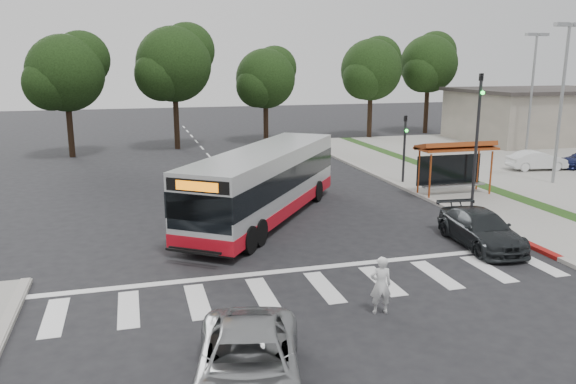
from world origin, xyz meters
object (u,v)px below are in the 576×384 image
object	(u,v)px
pedestrian	(381,285)
silver_suv_south	(248,365)
transit_bus	(265,185)
dark_sedan	(481,229)

from	to	relation	value
pedestrian	silver_suv_south	xyz separation A→B (m)	(-4.43, -2.94, -0.16)
transit_bus	dark_sedan	xyz separation A→B (m)	(7.16, -6.05, -0.91)
transit_bus	pedestrian	size ratio (longest dim) A/B	7.28
pedestrian	dark_sedan	distance (m)	7.75
dark_sedan	silver_suv_south	size ratio (longest dim) A/B	0.94
transit_bus	silver_suv_south	size ratio (longest dim) A/B	2.49
dark_sedan	silver_suv_south	world-z (taller)	silver_suv_south
dark_sedan	transit_bus	bearing A→B (deg)	144.81
transit_bus	silver_suv_south	bearing A→B (deg)	-69.26
transit_bus	dark_sedan	world-z (taller)	transit_bus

